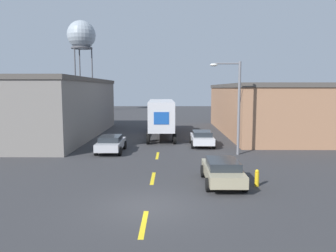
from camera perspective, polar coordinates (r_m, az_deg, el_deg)
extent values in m
plane|color=#333335|center=(14.42, -3.65, -13.85)|extent=(160.00, 160.00, 0.00)
cube|color=yellow|center=(12.76, -4.26, -16.63)|extent=(0.20, 2.56, 0.01)
cube|color=yellow|center=(18.65, -2.65, -9.07)|extent=(0.20, 2.56, 0.01)
cube|color=yellow|center=(24.71, -1.85, -5.17)|extent=(0.20, 2.56, 0.01)
cube|color=slate|center=(37.10, -22.19, 2.69)|extent=(12.92, 21.34, 5.67)
cube|color=#4C4742|center=(37.05, -22.39, 7.37)|extent=(13.12, 21.54, 0.40)
cube|color=#9E7051|center=(39.10, 19.16, 2.57)|extent=(13.34, 20.86, 5.11)
cube|color=#4C4742|center=(39.02, 19.32, 6.60)|extent=(13.54, 21.06, 0.40)
cube|color=navy|center=(39.51, -1.22, 1.94)|extent=(2.39, 2.88, 2.72)
cube|color=silver|center=(33.20, -1.19, 2.08)|extent=(2.72, 9.24, 2.73)
cube|color=#194CA3|center=(28.62, -1.16, 1.36)|extent=(1.33, 0.07, 1.09)
cylinder|color=black|center=(40.01, 0.52, 0.04)|extent=(0.31, 0.98, 0.97)
cylinder|color=black|center=(40.01, -2.95, 0.03)|extent=(0.31, 0.98, 0.97)
cylinder|color=black|center=(38.90, 0.57, -0.15)|extent=(0.31, 0.98, 0.97)
cylinder|color=black|center=(38.89, -2.99, -0.16)|extent=(0.31, 0.98, 0.97)
cylinder|color=black|center=(31.07, 1.07, -1.85)|extent=(0.31, 0.98, 0.97)
cylinder|color=black|center=(31.07, -3.40, -1.86)|extent=(0.31, 0.98, 0.97)
cylinder|color=black|center=(29.69, 1.18, -2.24)|extent=(0.31, 0.98, 0.97)
cylinder|color=black|center=(29.68, -3.49, -2.26)|extent=(0.31, 0.98, 0.97)
cube|color=silver|center=(28.93, 5.91, -2.23)|extent=(1.80, 4.27, 0.57)
cube|color=#23282D|center=(28.73, 5.95, -1.30)|extent=(1.58, 2.22, 0.41)
cylinder|color=black|center=(30.37, 7.36, -2.37)|extent=(0.22, 0.68, 0.68)
cylinder|color=black|center=(30.21, 3.98, -2.38)|extent=(0.22, 0.68, 0.68)
cylinder|color=black|center=(27.77, 8.01, -3.22)|extent=(0.22, 0.68, 0.68)
cylinder|color=black|center=(27.60, 4.31, -3.23)|extent=(0.22, 0.68, 0.68)
cube|color=#B2B2B7|center=(26.34, -9.89, -3.16)|extent=(1.80, 4.27, 0.57)
cube|color=#23282D|center=(26.14, -9.96, -2.14)|extent=(1.58, 2.22, 0.41)
cylinder|color=black|center=(27.53, -7.54, -3.29)|extent=(0.22, 0.68, 0.68)
cylinder|color=black|center=(27.84, -11.21, -3.25)|extent=(0.22, 0.68, 0.68)
cylinder|color=black|center=(24.96, -8.39, -4.33)|extent=(0.22, 0.68, 0.68)
cylinder|color=black|center=(25.29, -12.42, -4.27)|extent=(0.22, 0.68, 0.68)
cube|color=tan|center=(17.67, 9.45, -7.95)|extent=(1.80, 4.27, 0.57)
cube|color=#23282D|center=(17.43, 9.55, -6.49)|extent=(1.58, 2.22, 0.41)
cylinder|color=black|center=(19.16, 11.50, -7.73)|extent=(0.22, 0.68, 0.68)
cylinder|color=black|center=(18.90, 6.10, -7.83)|extent=(0.22, 0.68, 0.68)
cylinder|color=black|center=(16.66, 13.25, -9.95)|extent=(0.22, 0.68, 0.68)
cylinder|color=black|center=(16.36, 7.00, -10.12)|extent=(0.22, 0.68, 0.68)
cylinder|color=#47474C|center=(74.47, -13.03, 7.90)|extent=(0.28, 0.28, 13.98)
cylinder|color=#47474C|center=(77.06, -15.05, 7.79)|extent=(0.28, 0.28, 13.98)
cylinder|color=#47474C|center=(73.50, -15.83, 7.84)|extent=(0.28, 0.28, 13.98)
cylinder|color=#4C4C51|center=(75.48, -14.79, 13.00)|extent=(4.55, 4.55, 0.30)
sphere|color=#939EA8|center=(75.85, -14.85, 15.10)|extent=(6.11, 6.11, 6.11)
cylinder|color=slate|center=(25.20, 12.24, 2.95)|extent=(0.20, 0.20, 7.01)
cylinder|color=slate|center=(25.05, 10.22, 10.66)|extent=(1.94, 0.11, 0.11)
ellipsoid|color=silver|center=(24.90, 7.98, 10.50)|extent=(0.56, 0.32, 0.22)
cylinder|color=gold|center=(17.69, 15.21, -8.96)|extent=(0.22, 0.22, 0.73)
sphere|color=gold|center=(17.59, 15.25, -7.63)|extent=(0.20, 0.20, 0.20)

